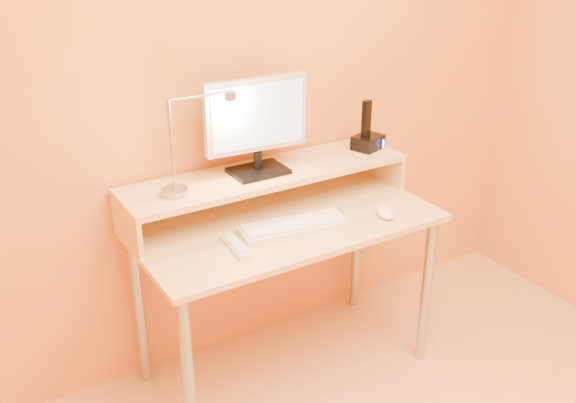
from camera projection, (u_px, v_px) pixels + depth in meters
wall_back at (245, 71)px, 2.57m from camera, size 3.00×0.04×2.50m
desk_leg_fl at (188, 380)px, 2.24m from camera, size 0.04×0.04×0.69m
desk_leg_fr at (426, 291)px, 2.76m from camera, size 0.04×0.04×0.69m
desk_leg_bl at (140, 310)px, 2.63m from camera, size 0.04×0.04×0.69m
desk_leg_br at (356, 244)px, 3.15m from camera, size 0.04×0.04×0.69m
desk_lower at (286, 224)px, 2.55m from camera, size 1.20×0.60×0.02m
shelf_riser_left at (127, 226)px, 2.35m from camera, size 0.02×0.30×0.14m
shelf_riser_right at (381, 165)px, 2.91m from camera, size 0.02×0.30×0.14m
desk_shelf at (267, 174)px, 2.60m from camera, size 1.20×0.30×0.02m
monitor_foot at (258, 171)px, 2.57m from camera, size 0.22×0.16×0.02m
monitor_neck at (258, 160)px, 2.55m from camera, size 0.04×0.04×0.07m
monitor_panel at (256, 115)px, 2.48m from camera, size 0.42×0.06×0.29m
monitor_back at (253, 113)px, 2.50m from camera, size 0.38×0.04×0.24m
monitor_screen at (258, 116)px, 2.47m from camera, size 0.38×0.03×0.25m
lamp_base at (175, 192)px, 2.37m from camera, size 0.10×0.10×0.02m
lamp_post at (171, 146)px, 2.30m from camera, size 0.01×0.01×0.33m
lamp_arm at (200, 96)px, 2.29m from camera, size 0.24×0.01×0.01m
lamp_head at (230, 96)px, 2.35m from camera, size 0.04×0.04×0.03m
lamp_bulb at (230, 100)px, 2.36m from camera, size 0.03×0.03×0.00m
phone_dock at (368, 142)px, 2.82m from camera, size 0.16×0.14×0.06m
phone_handset at (366, 119)px, 2.77m from camera, size 0.05×0.04×0.16m
phone_led at (383, 144)px, 2.80m from camera, size 0.01×0.00×0.04m
keyboard at (294, 227)px, 2.47m from camera, size 0.44×0.19×0.02m
mouse at (385, 213)px, 2.57m from camera, size 0.09×0.12×0.04m
remote_control at (236, 246)px, 2.33m from camera, size 0.06×0.19×0.02m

